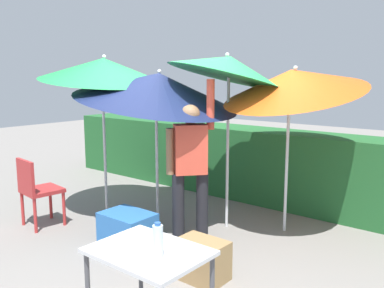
{
  "coord_description": "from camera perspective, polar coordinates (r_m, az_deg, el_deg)",
  "views": [
    {
      "loc": [
        3.07,
        -3.49,
        1.91
      ],
      "look_at": [
        0.0,
        0.3,
        1.1
      ],
      "focal_mm": 38.29,
      "sensor_mm": 36.0,
      "label": 1
    }
  ],
  "objects": [
    {
      "name": "ground_plane",
      "position": [
        5.03,
        -2.21,
        -12.91
      ],
      "size": [
        24.0,
        24.0,
        0.0
      ],
      "primitive_type": "plane",
      "color": "gray"
    },
    {
      "name": "hedge_row",
      "position": [
        6.45,
        9.64,
        -2.86
      ],
      "size": [
        8.0,
        0.7,
        1.1
      ],
      "primitive_type": "cube",
      "color": "#23602D",
      "rests_on": "ground_plane"
    },
    {
      "name": "umbrella_rainbow",
      "position": [
        5.21,
        -4.8,
        7.84
      ],
      "size": [
        2.11,
        2.08,
        2.14
      ],
      "color": "silver",
      "rests_on": "ground_plane"
    },
    {
      "name": "umbrella_orange",
      "position": [
        5.57,
        -12.27,
        10.11
      ],
      "size": [
        1.68,
        1.66,
        2.28
      ],
      "color": "silver",
      "rests_on": "ground_plane"
    },
    {
      "name": "umbrella_yellow",
      "position": [
        4.99,
        13.82,
        8.36
      ],
      "size": [
        1.72,
        1.71,
        2.23
      ],
      "color": "silver",
      "rests_on": "ground_plane"
    },
    {
      "name": "umbrella_navy",
      "position": [
        5.08,
        5.03,
        10.63
      ],
      "size": [
        1.53,
        1.49,
        2.4
      ],
      "color": "silver",
      "rests_on": "ground_plane"
    },
    {
      "name": "person_vendor",
      "position": [
        4.64,
        -0.23,
        -2.71
      ],
      "size": [
        0.42,
        0.48,
        1.88
      ],
      "color": "black",
      "rests_on": "ground_plane"
    },
    {
      "name": "chair_plastic",
      "position": [
        5.58,
        -20.85,
        -5.74
      ],
      "size": [
        0.49,
        0.49,
        0.89
      ],
      "color": "#B72D2D",
      "rests_on": "ground_plane"
    },
    {
      "name": "cooler_box",
      "position": [
        4.83,
        -8.95,
        -11.6
      ],
      "size": [
        0.59,
        0.43,
        0.38
      ],
      "primitive_type": "cube",
      "color": "#2D6BB7",
      "rests_on": "ground_plane"
    },
    {
      "name": "crate_cardboard",
      "position": [
        4.04,
        1.34,
        -15.83
      ],
      "size": [
        0.48,
        0.34,
        0.38
      ],
      "primitive_type": "cube",
      "color": "#9E7A4C",
      "rests_on": "ground_plane"
    },
    {
      "name": "folding_table",
      "position": [
        2.99,
        -6.03,
        -15.94
      ],
      "size": [
        0.8,
        0.6,
        0.72
      ],
      "color": "#4C4C51",
      "rests_on": "ground_plane"
    },
    {
      "name": "bottle_water",
      "position": [
        2.8,
        -4.78,
        -13.27
      ],
      "size": [
        0.07,
        0.07,
        0.24
      ],
      "color": "silver",
      "rests_on": "folding_table"
    }
  ]
}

